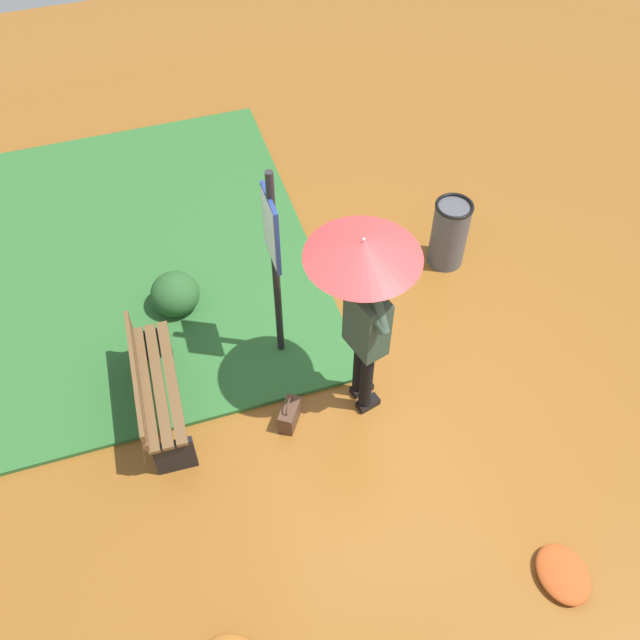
{
  "coord_description": "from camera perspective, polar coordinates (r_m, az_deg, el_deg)",
  "views": [
    {
      "loc": [
        -3.46,
        1.78,
        5.79
      ],
      "look_at": [
        0.42,
        0.54,
        0.85
      ],
      "focal_mm": 39.6,
      "sensor_mm": 36.0,
      "label": 1
    }
  ],
  "objects": [
    {
      "name": "person_with_umbrella",
      "position": [
        5.74,
        3.63,
        2.72
      ],
      "size": [
        0.96,
        0.96,
        2.04
      ],
      "color": "black",
      "rests_on": "ground_plane"
    },
    {
      "name": "grass_verge",
      "position": [
        8.39,
        -15.0,
        4.98
      ],
      "size": [
        4.8,
        4.0,
        0.05
      ],
      "color": "#2D662D",
      "rests_on": "ground_plane"
    },
    {
      "name": "leaf_pile_by_bench",
      "position": [
        6.4,
        19.05,
        -18.83
      ],
      "size": [
        0.52,
        0.42,
        0.11
      ],
      "color": "#B74C1E",
      "rests_on": "ground_plane"
    },
    {
      "name": "shrub_cluster",
      "position": [
        7.62,
        -11.54,
        2.18
      ],
      "size": [
        0.57,
        0.51,
        0.46
      ],
      "color": "#285628",
      "rests_on": "ground_plane"
    },
    {
      "name": "handbag",
      "position": [
        6.68,
        -2.47,
        -7.63
      ],
      "size": [
        0.33,
        0.28,
        0.37
      ],
      "color": "#4C3323",
      "rests_on": "ground_plane"
    },
    {
      "name": "park_bench",
      "position": [
        6.67,
        -13.18,
        -5.37
      ],
      "size": [
        1.4,
        0.42,
        0.75
      ],
      "color": "black",
      "rests_on": "ground_plane"
    },
    {
      "name": "ground_plane",
      "position": [
        6.98,
        5.28,
        -5.94
      ],
      "size": [
        18.0,
        18.0,
        0.0
      ],
      "primitive_type": "plane",
      "color": "brown"
    },
    {
      "name": "info_sign_post",
      "position": [
        6.18,
        -3.8,
        5.63
      ],
      "size": [
        0.44,
        0.07,
        2.3
      ],
      "color": "black",
      "rests_on": "ground_plane"
    },
    {
      "name": "trash_bin",
      "position": [
        7.93,
        10.41,
        6.9
      ],
      "size": [
        0.42,
        0.42,
        0.83
      ],
      "color": "#4C4C51",
      "rests_on": "ground_plane"
    }
  ]
}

